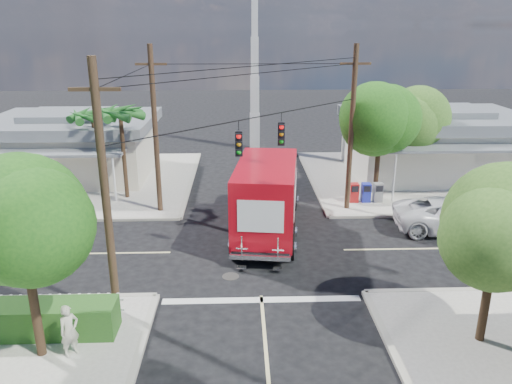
{
  "coord_description": "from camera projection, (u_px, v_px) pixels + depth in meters",
  "views": [
    {
      "loc": [
        -0.77,
        -20.85,
        9.87
      ],
      "look_at": [
        0.0,
        2.0,
        2.2
      ],
      "focal_mm": 35.0,
      "sensor_mm": 36.0,
      "label": 1
    }
  ],
  "objects": [
    {
      "name": "building_nw",
      "position": [
        73.0,
        144.0,
        33.65
      ],
      "size": [
        10.8,
        10.2,
        4.3
      ],
      "color": "beige",
      "rests_on": "sidewalk_nw"
    },
    {
      "name": "parked_car",
      "position": [
        455.0,
        215.0,
        24.92
      ],
      "size": [
        6.22,
        3.34,
        1.66
      ],
      "primitive_type": "imported",
      "rotation": [
        0.0,
        0.0,
        1.47
      ],
      "color": "silver",
      "rests_on": "ground"
    },
    {
      "name": "tree_ne_front",
      "position": [
        381.0,
        121.0,
        28.04
      ],
      "size": [
        4.21,
        4.14,
        6.66
      ],
      "color": "#422D1C",
      "rests_on": "sidewalk_ne"
    },
    {
      "name": "pedestrian",
      "position": [
        69.0,
        331.0,
        15.27
      ],
      "size": [
        0.72,
        0.72,
        1.69
      ],
      "primitive_type": "imported",
      "rotation": [
        0.0,
        0.0,
        0.81
      ],
      "color": "beige",
      "rests_on": "sidewalk_sw"
    },
    {
      "name": "sidewalk_ne",
      "position": [
        413.0,
        178.0,
        33.56
      ],
      "size": [
        14.12,
        14.12,
        0.14
      ],
      "color": "#9C978D",
      "rests_on": "ground"
    },
    {
      "name": "picket_fence",
      "position": [
        37.0,
        306.0,
        17.15
      ],
      "size": [
        5.94,
        0.06,
        1.0
      ],
      "color": "silver",
      "rests_on": "sidewalk_sw"
    },
    {
      "name": "road_markings",
      "position": [
        259.0,
        266.0,
        21.53
      ],
      "size": [
        32.0,
        32.0,
        0.01
      ],
      "color": "beige",
      "rests_on": "ground"
    },
    {
      "name": "utility_poles",
      "position": [
        222.0,
        144.0,
        22.91
      ],
      "size": [
        12.0,
        10.68,
        9.0
      ],
      "color": "#473321",
      "rests_on": "ground"
    },
    {
      "name": "vending_boxes",
      "position": [
        366.0,
        192.0,
        28.79
      ],
      "size": [
        1.9,
        0.5,
        1.1
      ],
      "color": "#A41617",
      "rests_on": "sidewalk_ne"
    },
    {
      "name": "delivery_truck",
      "position": [
        267.0,
        196.0,
        24.43
      ],
      "size": [
        3.75,
        8.96,
        3.77
      ],
      "color": "black",
      "rests_on": "ground"
    },
    {
      "name": "palm_nw_back",
      "position": [
        93.0,
        117.0,
        29.66
      ],
      "size": [
        3.01,
        3.08,
        5.19
      ],
      "color": "#422D1C",
      "rests_on": "sidewalk_nw"
    },
    {
      "name": "tree_ne_back",
      "position": [
        413.0,
        123.0,
        30.39
      ],
      "size": [
        3.77,
        3.66,
        5.82
      ],
      "color": "#422D1C",
      "rests_on": "sidewalk_ne"
    },
    {
      "name": "tree_se",
      "position": [
        499.0,
        229.0,
        15.0
      ],
      "size": [
        3.67,
        3.54,
        5.62
      ],
      "color": "#422D1C",
      "rests_on": "sidewalk_se"
    },
    {
      "name": "ground",
      "position": [
        257.0,
        251.0,
        22.92
      ],
      "size": [
        120.0,
        120.0,
        0.0
      ],
      "primitive_type": "plane",
      "color": "black",
      "rests_on": "ground"
    },
    {
      "name": "tree_sw_front",
      "position": [
        22.0,
        230.0,
        14.18
      ],
      "size": [
        3.88,
        3.78,
        6.03
      ],
      "color": "#422D1C",
      "rests_on": "sidewalk_sw"
    },
    {
      "name": "radio_tower",
      "position": [
        255.0,
        80.0,
        40.1
      ],
      "size": [
        0.8,
        0.8,
        17.0
      ],
      "color": "silver",
      "rests_on": "ground"
    },
    {
      "name": "palm_nw_front",
      "position": [
        120.0,
        115.0,
        28.19
      ],
      "size": [
        3.01,
        3.08,
        5.59
      ],
      "color": "#422D1C",
      "rests_on": "sidewalk_nw"
    },
    {
      "name": "building_ne",
      "position": [
        434.0,
        142.0,
        33.92
      ],
      "size": [
        11.8,
        10.2,
        4.5
      ],
      "color": "silver",
      "rests_on": "sidewalk_ne"
    },
    {
      "name": "hedge_sw",
      "position": [
        22.0,
        319.0,
        16.39
      ],
      "size": [
        6.2,
        1.2,
        1.1
      ],
      "primitive_type": "cube",
      "color": "#254D1D",
      "rests_on": "sidewalk_sw"
    },
    {
      "name": "sidewalk_nw",
      "position": [
        87.0,
        182.0,
        32.86
      ],
      "size": [
        14.12,
        14.12,
        0.14
      ],
      "color": "#9C978D",
      "rests_on": "ground"
    }
  ]
}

